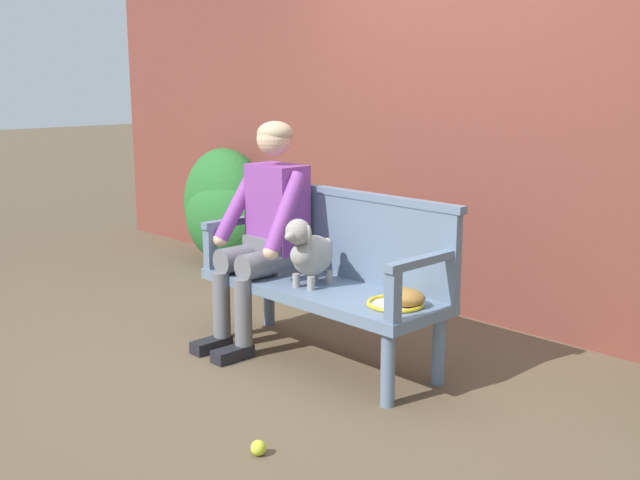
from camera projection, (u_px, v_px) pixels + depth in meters
ground_plane at (320, 359)px, 4.32m from camera, size 40.00×40.00×0.00m
brick_garden_fence at (472, 130)px, 5.00m from camera, size 8.00×0.30×2.42m
hedge_bush_mid_left at (231, 217)px, 6.42m from camera, size 0.89×0.68×0.80m
hedge_bush_far_left at (325, 249)px, 5.67m from camera, size 0.82×0.60×0.62m
hedge_bush_mid_right at (225, 206)px, 6.46m from camera, size 0.89×0.57×0.97m
garden_bench at (320, 295)px, 4.24m from camera, size 1.51×0.52×0.43m
bench_backrest at (349, 233)px, 4.33m from camera, size 1.55×0.06×0.50m
bench_armrest_left_end at (227, 232)px, 4.63m from camera, size 0.06×0.52×0.28m
bench_armrest_right_end at (411, 275)px, 3.62m from camera, size 0.06×0.52×0.28m
person_seated at (267, 225)px, 4.47m from camera, size 0.56×0.66×1.30m
dog_on_bench at (309, 252)px, 4.15m from camera, size 0.23×0.39×0.39m
tennis_racket at (398, 302)px, 3.87m from camera, size 0.35×0.58×0.03m
baseball_glove at (405, 297)px, 3.83m from camera, size 0.23×0.19×0.09m
tennis_ball at (258, 448)px, 3.22m from camera, size 0.07×0.07×0.07m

